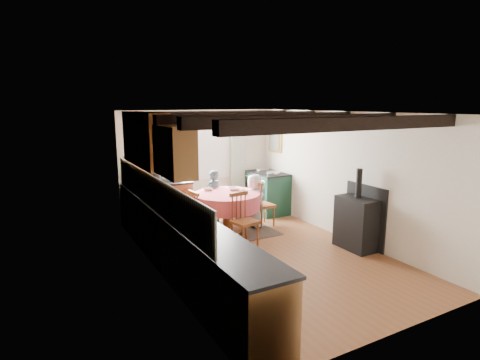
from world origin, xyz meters
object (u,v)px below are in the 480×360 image
dining_table (227,213)px  child_right (254,201)px  chair_right (263,203)px  aga_range (267,192)px  child_far (213,197)px  cup (244,192)px  chair_left (187,216)px  cast_iron_stove (357,209)px  chair_near (245,220)px

dining_table → child_right: (0.66, 0.04, 0.16)m
chair_right → aga_range: (0.63, 0.84, 0.01)m
child_far → cup: child_far is taller
chair_right → cup: bearing=106.5°
chair_left → child_far: child_far is taller
chair_right → cast_iron_stove: (0.74, -1.91, 0.24)m
chair_near → child_far: (0.06, 1.49, 0.10)m
chair_near → child_far: bearing=77.3°
child_far → child_right: size_ratio=1.05×
dining_table → chair_left: bearing=-177.1°
dining_table → chair_near: 0.86m
cast_iron_stove → cup: size_ratio=15.68×
dining_table → chair_left: 0.87m
child_far → chair_left: bearing=19.9°
child_right → chair_left: bearing=81.8°
chair_near → child_right: (0.72, 0.88, 0.07)m
cup → dining_table: bearing=140.1°
chair_near → cast_iron_stove: 1.99m
chair_near → aga_range: size_ratio=0.92×
chair_right → chair_left: bearing=87.7°
cast_iron_stove → cup: (-1.34, 1.69, 0.12)m
aga_range → cup: aga_range is taller
aga_range → cup: 1.67m
chair_left → aga_range: size_ratio=0.87×
cast_iron_stove → aga_range: bearing=92.3°
chair_left → aga_range: bearing=104.0°
cast_iron_stove → child_right: (-0.94, 1.94, -0.16)m
dining_table → chair_right: chair_right is taller
chair_near → chair_right: chair_near is taller
child_far → child_right: child_far is taller
chair_right → child_right: bearing=77.2°
child_far → cast_iron_stove: bearing=103.7°
chair_left → cup: size_ratio=10.01×
cast_iron_stove → child_far: (-1.61, 2.55, -0.14)m
chair_near → aga_range: (1.56, 1.69, 0.00)m
chair_left → aga_range: 2.52m
chair_near → cup: (0.32, 0.63, 0.35)m
cup → chair_left: bearing=171.2°
chair_left → chair_right: chair_right is taller
child_right → aga_range: bearing=-57.2°
dining_table → aga_range: 1.72m
dining_table → cup: bearing=-39.9°
chair_near → chair_right: bearing=32.4°
cup → child_right: bearing=32.6°
chair_right → child_right: 0.22m
child_right → cast_iron_stove: bearing=-165.2°
cast_iron_stove → child_far: size_ratio=1.23×
chair_right → child_right: child_right is taller
child_far → child_right: (0.66, -0.61, -0.03)m
dining_table → chair_left: size_ratio=1.44×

